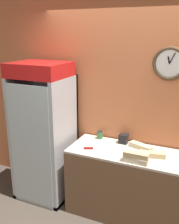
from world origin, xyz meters
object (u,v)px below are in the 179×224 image
beverage_cooler (46,125)px  chefs_knife (93,148)px  napkin_dispenser (123,139)px  sandwich_stack_bottom (136,160)px  sandwich_flat_left (152,154)px  sandwich_flat_right (141,146)px  sandwich_stack_middle (136,155)px  condiment_jar (100,135)px

beverage_cooler → chefs_knife: (0.75, -0.13, -0.14)m
beverage_cooler → napkin_dispenser: 1.06m
beverage_cooler → sandwich_stack_bottom: bearing=-10.9°
sandwich_flat_left → napkin_dispenser: bearing=150.3°
sandwich_stack_bottom → sandwich_flat_right: size_ratio=0.91×
sandwich_stack_middle → sandwich_flat_left: sandwich_stack_middle is taller
sandwich_stack_middle → napkin_dispenser: bearing=121.9°
sandwich_stack_bottom → beverage_cooler: bearing=169.1°
sandwich_stack_middle → chefs_knife: bearing=167.4°
chefs_knife → sandwich_stack_bottom: bearing=-12.6°
napkin_dispenser → sandwich_stack_middle: bearing=-58.1°
sandwich_stack_bottom → sandwich_stack_middle: size_ratio=1.02×
sandwich_flat_right → condiment_jar: condiment_jar is taller
sandwich_flat_left → sandwich_flat_right: sandwich_flat_left is taller
beverage_cooler → sandwich_flat_left: size_ratio=6.14×
chefs_knife → napkin_dispenser: (0.29, 0.32, 0.05)m
beverage_cooler → chefs_knife: bearing=-9.6°
beverage_cooler → sandwich_flat_right: beverage_cooler is taller
condiment_jar → napkin_dispenser: size_ratio=0.90×
sandwich_flat_left → chefs_knife: (-0.70, -0.08, -0.02)m
beverage_cooler → sandwich_stack_bottom: 1.35m
sandwich_stack_bottom → sandwich_flat_right: sandwich_stack_bottom is taller
sandwich_stack_bottom → napkin_dispenser: size_ratio=2.30×
chefs_knife → napkin_dispenser: napkin_dispenser is taller
sandwich_flat_left → napkin_dispenser: 0.48m
sandwich_flat_left → napkin_dispenser: napkin_dispenser is taller
sandwich_flat_left → chefs_knife: 0.71m
beverage_cooler → sandwich_flat_right: 1.29m
beverage_cooler → chefs_knife: 0.78m
beverage_cooler → sandwich_stack_middle: beverage_cooler is taller
chefs_knife → napkin_dispenser: bearing=48.1°
sandwich_flat_right → chefs_knife: sandwich_flat_right is taller
chefs_knife → napkin_dispenser: size_ratio=2.46×
sandwich_stack_bottom → sandwich_flat_left: size_ratio=0.91×
beverage_cooler → chefs_knife: size_ratio=6.34×
condiment_jar → napkin_dispenser: (0.33, -0.02, 0.01)m
sandwich_flat_left → napkin_dispenser: (-0.41, 0.24, 0.03)m
sandwich_stack_bottom → sandwich_flat_right: 0.38m
beverage_cooler → sandwich_stack_middle: bearing=-10.9°
beverage_cooler → condiment_jar: bearing=17.0°
sandwich_stack_bottom → condiment_jar: bearing=142.5°
beverage_cooler → sandwich_stack_bottom: (1.32, -0.25, -0.12)m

